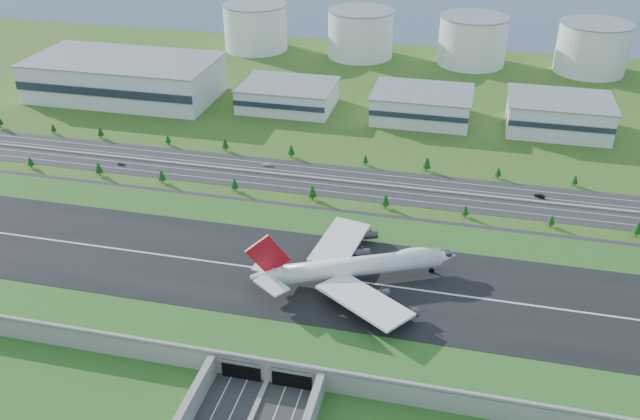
% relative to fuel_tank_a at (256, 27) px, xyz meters
% --- Properties ---
extents(ground, '(1200.00, 1200.00, 0.00)m').
position_rel_fuel_tank_a_xyz_m(ground, '(120.00, -310.00, -17.50)').
color(ground, '#34551A').
rests_on(ground, ground).
extents(airfield_deck, '(520.00, 100.00, 9.20)m').
position_rel_fuel_tank_a_xyz_m(airfield_deck, '(120.00, -310.09, -13.38)').
color(airfield_deck, gray).
rests_on(airfield_deck, ground).
extents(north_expressway, '(560.00, 36.00, 0.12)m').
position_rel_fuel_tank_a_xyz_m(north_expressway, '(120.00, -215.00, -17.44)').
color(north_expressway, '#28282B').
rests_on(north_expressway, ground).
extents(tree_row, '(504.76, 48.53, 8.43)m').
position_rel_fuel_tank_a_xyz_m(tree_row, '(141.68, -214.44, -12.99)').
color(tree_row, '#3D2819').
rests_on(tree_row, ground).
extents(hangar_west, '(120.00, 60.00, 25.00)m').
position_rel_fuel_tank_a_xyz_m(hangar_west, '(-50.00, -125.00, -5.00)').
color(hangar_west, silver).
rests_on(hangar_west, ground).
extents(hangar_mid_a, '(58.00, 42.00, 15.00)m').
position_rel_fuel_tank_a_xyz_m(hangar_mid_a, '(60.00, -120.00, -10.00)').
color(hangar_mid_a, silver).
rests_on(hangar_mid_a, ground).
extents(hangar_mid_b, '(58.00, 42.00, 17.00)m').
position_rel_fuel_tank_a_xyz_m(hangar_mid_b, '(145.00, -120.00, -9.00)').
color(hangar_mid_b, silver).
rests_on(hangar_mid_b, ground).
extents(hangar_mid_c, '(58.00, 42.00, 19.00)m').
position_rel_fuel_tank_a_xyz_m(hangar_mid_c, '(225.00, -120.00, -8.00)').
color(hangar_mid_c, silver).
rests_on(hangar_mid_c, ground).
extents(fuel_tank_a, '(50.00, 50.00, 35.00)m').
position_rel_fuel_tank_a_xyz_m(fuel_tank_a, '(0.00, 0.00, 0.00)').
color(fuel_tank_a, white).
rests_on(fuel_tank_a, ground).
extents(fuel_tank_b, '(50.00, 50.00, 35.00)m').
position_rel_fuel_tank_a_xyz_m(fuel_tank_b, '(85.00, 0.00, 0.00)').
color(fuel_tank_b, white).
rests_on(fuel_tank_b, ground).
extents(fuel_tank_c, '(50.00, 50.00, 35.00)m').
position_rel_fuel_tank_a_xyz_m(fuel_tank_c, '(170.00, 0.00, 0.00)').
color(fuel_tank_c, white).
rests_on(fuel_tank_c, ground).
extents(fuel_tank_d, '(50.00, 50.00, 35.00)m').
position_rel_fuel_tank_a_xyz_m(fuel_tank_d, '(255.00, 0.00, 0.00)').
color(fuel_tank_d, white).
rests_on(fuel_tank_d, ground).
extents(bay_water, '(1200.00, 260.00, 0.06)m').
position_rel_fuel_tank_a_xyz_m(bay_water, '(120.00, 170.00, -17.47)').
color(bay_water, '#354D66').
rests_on(bay_water, ground).
extents(boeing_747, '(74.43, 68.66, 24.68)m').
position_rel_fuel_tank_a_xyz_m(boeing_747, '(139.44, -309.82, -2.55)').
color(boeing_747, white).
rests_on(boeing_747, airfield_deck).
extents(car_4, '(4.11, 1.69, 1.39)m').
position_rel_fuel_tank_a_xyz_m(car_4, '(-3.26, -223.11, -16.68)').
color(car_4, '#5B5B60').
rests_on(car_4, ground).
extents(car_5, '(5.46, 3.77, 1.71)m').
position_rel_fuel_tank_a_xyz_m(car_5, '(211.82, -209.78, -16.53)').
color(car_5, black).
rests_on(car_5, ground).
extents(car_7, '(5.12, 2.12, 1.48)m').
position_rel_fuel_tank_a_xyz_m(car_7, '(72.59, -206.50, -16.64)').
color(car_7, silver).
rests_on(car_7, ground).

